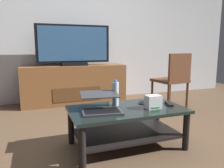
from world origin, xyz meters
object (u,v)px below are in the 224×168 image
(water_bottle_near, at_px, (115,94))
(dining_chair, at_px, (173,78))
(tv_remote, at_px, (169,104))
(coffee_table, at_px, (127,120))
(router_box, at_px, (153,102))
(cell_phone, at_px, (143,103))
(television, at_px, (74,46))
(media_cabinet, at_px, (75,84))
(laptop, at_px, (101,104))

(water_bottle_near, bearing_deg, dining_chair, 33.31)
(water_bottle_near, bearing_deg, tv_remote, -17.65)
(coffee_table, relative_size, dining_chair, 1.25)
(dining_chair, xyz_separation_m, router_box, (-0.98, -1.06, -0.04))
(cell_phone, relative_size, tv_remote, 0.88)
(television, distance_m, water_bottle_near, 1.80)
(dining_chair, bearing_deg, media_cabinet, 145.77)
(laptop, distance_m, water_bottle_near, 0.24)
(media_cabinet, xyz_separation_m, cell_phone, (0.38, -1.77, 0.07))
(water_bottle_near, distance_m, cell_phone, 0.32)
(cell_phone, bearing_deg, media_cabinet, 137.42)
(television, relative_size, tv_remote, 7.64)
(dining_chair, height_order, tv_remote, dining_chair)
(router_box, relative_size, tv_remote, 0.88)
(dining_chair, bearing_deg, router_box, -132.78)
(cell_phone, bearing_deg, coffee_table, -118.62)
(dining_chair, height_order, router_box, dining_chair)
(dining_chair, relative_size, water_bottle_near, 3.42)
(media_cabinet, height_order, dining_chair, dining_chair)
(television, distance_m, router_box, 2.06)
(media_cabinet, distance_m, cell_phone, 1.81)
(router_box, bearing_deg, laptop, 169.83)
(router_box, distance_m, water_bottle_near, 0.37)
(television, height_order, water_bottle_near, television)
(media_cabinet, xyz_separation_m, water_bottle_near, (0.08, -1.76, 0.18))
(dining_chair, distance_m, water_bottle_near, 1.52)
(tv_remote, bearing_deg, coffee_table, -167.66)
(laptop, relative_size, router_box, 2.97)
(dining_chair, bearing_deg, coffee_table, -141.43)
(coffee_table, bearing_deg, water_bottle_near, 119.42)
(water_bottle_near, relative_size, tv_remote, 1.58)
(laptop, xyz_separation_m, water_bottle_near, (0.19, 0.14, 0.06))
(media_cabinet, bearing_deg, cell_phone, -77.78)
(coffee_table, height_order, tv_remote, tv_remote)
(laptop, xyz_separation_m, tv_remote, (0.70, -0.03, -0.05))
(water_bottle_near, xyz_separation_m, cell_phone, (0.30, -0.01, -0.11))
(media_cabinet, bearing_deg, dining_chair, -34.23)
(router_box, distance_m, tv_remote, 0.23)
(media_cabinet, bearing_deg, television, -90.00)
(media_cabinet, relative_size, router_box, 12.42)
(laptop, xyz_separation_m, cell_phone, (0.50, 0.13, -0.06))
(dining_chair, xyz_separation_m, tv_remote, (-0.76, -1.00, -0.10))
(cell_phone, bearing_deg, dining_chair, 76.24)
(laptop, height_order, router_box, laptop)
(coffee_table, xyz_separation_m, cell_phone, (0.23, 0.11, 0.12))
(media_cabinet, distance_m, tv_remote, 2.01)
(coffee_table, distance_m, cell_phone, 0.29)
(media_cabinet, distance_m, water_bottle_near, 1.77)
(laptop, bearing_deg, router_box, -10.17)
(television, distance_m, cell_phone, 1.88)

